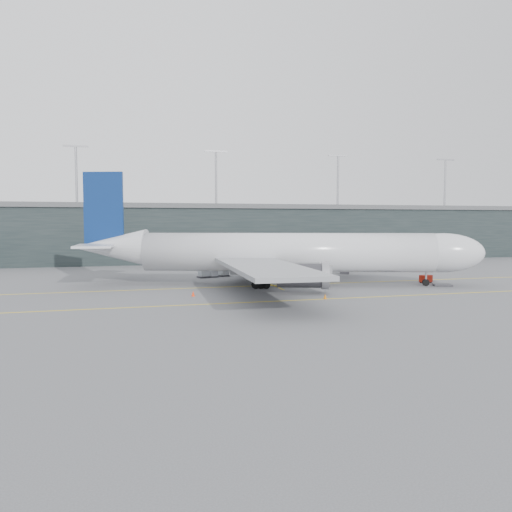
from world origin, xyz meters
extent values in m
plane|color=#505155|center=(0.00, 0.00, 0.00)|extent=(320.00, 320.00, 0.00)
cube|color=yellow|center=(0.00, -4.00, 0.01)|extent=(160.00, 0.25, 0.02)
cube|color=yellow|center=(0.00, -20.00, 0.01)|extent=(160.00, 0.25, 0.02)
cube|color=yellow|center=(5.00, 20.00, 0.01)|extent=(0.25, 60.00, 0.02)
cube|color=black|center=(0.00, 58.00, 7.00)|extent=(240.00, 35.00, 14.00)
cube|color=#4F5153|center=(0.00, 58.00, 14.60)|extent=(240.00, 36.00, 1.20)
cylinder|color=#9E9EA3|center=(-30.00, 48.00, 22.00)|extent=(0.60, 0.60, 14.00)
cylinder|color=#9E9EA3|center=(5.00, 48.00, 22.00)|extent=(0.60, 0.60, 14.00)
cylinder|color=#9E9EA3|center=(40.00, 48.00, 22.00)|extent=(0.60, 0.60, 14.00)
cylinder|color=#9E9EA3|center=(75.00, 48.00, 22.00)|extent=(0.60, 0.60, 14.00)
cylinder|color=silver|center=(7.44, -4.18, 5.53)|extent=(47.62, 21.26, 6.47)
ellipsoid|color=silver|center=(31.72, -12.23, 5.53)|extent=(14.94, 10.42, 6.47)
cone|color=silver|center=(-20.80, 5.18, 6.26)|extent=(12.85, 9.51, 6.21)
cube|color=gray|center=(6.45, -3.85, 3.03)|extent=(17.50, 10.21, 2.09)
cube|color=black|center=(35.49, -13.48, 6.58)|extent=(3.17, 3.70, 0.84)
cube|color=gray|center=(-0.62, -18.56, 4.49)|extent=(10.62, 30.63, 0.57)
cylinder|color=#333237|center=(6.31, -14.25, 2.71)|extent=(8.09, 5.77, 3.65)
cube|color=gray|center=(9.56, 12.16, 4.49)|extent=(24.84, 30.30, 0.57)
cylinder|color=#333237|center=(12.55, 4.57, 2.71)|extent=(8.09, 5.77, 3.65)
cube|color=navy|center=(-22.28, 5.67, 12.84)|extent=(6.60, 2.63, 12.53)
cube|color=silver|center=(-23.59, 0.06, 6.79)|extent=(6.28, 9.71, 0.37)
cube|color=silver|center=(-19.98, 10.96, 6.79)|extent=(9.96, 11.00, 0.37)
cylinder|color=black|center=(29.24, -11.41, 0.57)|extent=(1.22, 0.76, 1.15)
cylinder|color=#9E9EA3|center=(29.24, -11.41, 1.36)|extent=(0.31, 0.31, 2.71)
cylinder|color=black|center=(1.90, -7.62, 0.68)|extent=(1.45, 0.92, 1.36)
cylinder|color=black|center=(5.06, 1.89, 0.68)|extent=(1.45, 0.92, 1.36)
cube|color=#2E2F34|center=(21.05, 1.59, 4.58)|extent=(3.98, 4.17, 2.57)
cube|color=#2E2F34|center=(23.97, 8.62, 4.58)|extent=(6.70, 11.88, 2.29)
cube|color=#2E2F34|center=(28.55, 19.62, 4.58)|extent=(6.91, 11.97, 2.38)
cube|color=#2E2F34|center=(33.13, 30.62, 4.58)|extent=(7.12, 12.06, 2.47)
cylinder|color=#9E9EA3|center=(24.22, 9.21, 1.74)|extent=(0.46, 0.46, 3.48)
cube|color=#333237|center=(24.22, 9.21, 0.32)|extent=(2.22, 1.97, 0.64)
cylinder|color=#2E2F34|center=(21.05, 40.50, 4.58)|extent=(3.67, 3.67, 2.75)
cylinder|color=#2E2F34|center=(21.05, 40.50, 1.65)|extent=(1.65, 1.65, 3.30)
cube|color=#AA1B0C|center=(31.59, -7.89, 0.79)|extent=(2.33, 1.85, 1.20)
cylinder|color=black|center=(31.02, -8.55, 0.19)|extent=(0.40, 0.24, 0.37)
cylinder|color=black|center=(32.44, -8.11, 0.19)|extent=(0.40, 0.24, 0.37)
cylinder|color=black|center=(30.74, -7.67, 0.19)|extent=(0.40, 0.24, 0.37)
cylinder|color=black|center=(32.16, -7.22, 0.19)|extent=(0.40, 0.24, 0.37)
cube|color=#37363B|center=(31.97, -12.08, 0.17)|extent=(3.57, 3.28, 0.29)
cube|color=#333237|center=(-4.41, 10.05, 0.17)|extent=(2.73, 2.43, 0.23)
cube|color=silver|center=(-4.41, 10.05, 1.20)|extent=(2.26, 2.18, 1.71)
cube|color=#263397|center=(-4.41, 10.05, 2.09)|extent=(2.33, 2.26, 0.09)
cube|color=#333237|center=(-2.46, 10.48, 0.13)|extent=(1.95, 1.66, 0.17)
cube|color=silver|center=(-2.46, 10.48, 0.92)|extent=(1.59, 1.52, 1.31)
cube|color=#263397|center=(-2.46, 10.48, 1.59)|extent=(1.64, 1.57, 0.07)
cube|color=#333237|center=(-0.33, 11.52, 0.15)|extent=(2.47, 2.26, 0.20)
cube|color=#A9B0B5|center=(-0.33, 11.52, 1.05)|extent=(2.07, 2.01, 1.50)
cube|color=#263397|center=(-0.33, 11.52, 1.83)|extent=(2.13, 2.08, 0.08)
cone|color=red|center=(31.58, -6.34, 0.37)|extent=(0.46, 0.46, 0.73)
cone|color=#CD6A0B|center=(7.64, -20.02, 0.38)|extent=(0.47, 0.47, 0.75)
cone|color=orange|center=(11.04, 10.31, 0.40)|extent=(0.50, 0.50, 0.79)
cone|color=#FE380E|center=(-9.60, -12.72, 0.39)|extent=(0.49, 0.49, 0.79)
camera|label=1|loc=(-19.22, -83.41, 10.74)|focal=35.00mm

